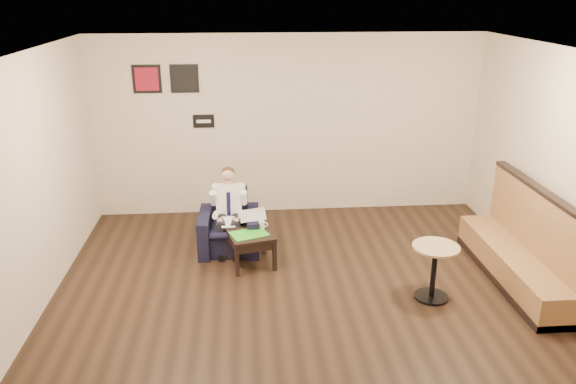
{
  "coord_description": "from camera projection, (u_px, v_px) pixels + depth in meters",
  "views": [
    {
      "loc": [
        -0.69,
        -5.51,
        3.44
      ],
      "look_at": [
        -0.15,
        1.2,
        0.96
      ],
      "focal_mm": 35.0,
      "sensor_mm": 36.0,
      "label": 1
    }
  ],
  "objects": [
    {
      "name": "ceiling",
      "position": [
        313.0,
        56.0,
        5.43
      ],
      "size": [
        6.0,
        6.0,
        0.02
      ],
      "primitive_type": "cube",
      "color": "white",
      "rests_on": "wall_back"
    },
    {
      "name": "newspaper",
      "position": [
        253.0,
        215.0,
        7.57
      ],
      "size": [
        0.35,
        0.44,
        0.01
      ],
      "primitive_type": "cube",
      "rotation": [
        0.0,
        0.0,
        0.03
      ],
      "color": "silver",
      "rests_on": "armchair"
    },
    {
      "name": "art_print_left",
      "position": [
        147.0,
        79.0,
        8.29
      ],
      "size": [
        0.42,
        0.03,
        0.42
      ],
      "primitive_type": "cube",
      "color": "maroon",
      "rests_on": "wall_back"
    },
    {
      "name": "side_table",
      "position": [
        251.0,
        249.0,
        7.29
      ],
      "size": [
        0.66,
        0.66,
        0.45
      ],
      "primitive_type": "cube",
      "rotation": [
        0.0,
        0.0,
        0.23
      ],
      "color": "black",
      "rests_on": "ground"
    },
    {
      "name": "banquette",
      "position": [
        518.0,
        237.0,
        6.79
      ],
      "size": [
        0.55,
        2.29,
        1.17
      ],
      "primitive_type": "cube",
      "color": "olive",
      "rests_on": "ground"
    },
    {
      "name": "wall_back",
      "position": [
        288.0,
        126.0,
        8.72
      ],
      "size": [
        6.0,
        0.02,
        2.8
      ],
      "primitive_type": "cube",
      "color": "beige",
      "rests_on": "ground"
    },
    {
      "name": "armchair",
      "position": [
        229.0,
        223.0,
        7.68
      ],
      "size": [
        0.83,
        0.83,
        0.79
      ],
      "primitive_type": "cube",
      "rotation": [
        0.0,
        0.0,
        -0.02
      ],
      "color": "black",
      "rests_on": "ground"
    },
    {
      "name": "seated_man",
      "position": [
        228.0,
        216.0,
        7.54
      ],
      "size": [
        0.53,
        0.78,
        1.08
      ],
      "primitive_type": null,
      "rotation": [
        0.0,
        0.0,
        -0.02
      ],
      "color": "white",
      "rests_on": "armchair"
    },
    {
      "name": "seating_sign",
      "position": [
        204.0,
        121.0,
        8.57
      ],
      "size": [
        0.32,
        0.02,
        0.2
      ],
      "primitive_type": "cube",
      "color": "black",
      "rests_on": "wall_back"
    },
    {
      "name": "green_folder",
      "position": [
        249.0,
        234.0,
        7.19
      ],
      "size": [
        0.54,
        0.46,
        0.01
      ],
      "primitive_type": "cube",
      "rotation": [
        0.0,
        0.0,
        0.37
      ],
      "color": "green",
      "rests_on": "side_table"
    },
    {
      "name": "wall_front",
      "position": [
        376.0,
        378.0,
        3.11
      ],
      "size": [
        6.0,
        0.02,
        2.8
      ],
      "primitive_type": "cube",
      "color": "beige",
      "rests_on": "ground"
    },
    {
      "name": "art_print_right",
      "position": [
        184.0,
        79.0,
        8.33
      ],
      "size": [
        0.42,
        0.03,
        0.42
      ],
      "primitive_type": "cube",
      "color": "black",
      "rests_on": "wall_back"
    },
    {
      "name": "cafe_table",
      "position": [
        434.0,
        272.0,
        6.48
      ],
      "size": [
        0.61,
        0.61,
        0.67
      ],
      "primitive_type": "cylinder",
      "rotation": [
        0.0,
        0.0,
        -0.14
      ],
      "color": "#A38958",
      "rests_on": "ground"
    },
    {
      "name": "coffee_mug",
      "position": [
        262.0,
        225.0,
        7.36
      ],
      "size": [
        0.1,
        0.1,
        0.1
      ],
      "primitive_type": "cylinder",
      "rotation": [
        0.0,
        0.0,
        0.23
      ],
      "color": "white",
      "rests_on": "side_table"
    },
    {
      "name": "lap_papers",
      "position": [
        228.0,
        222.0,
        7.47
      ],
      "size": [
        0.19,
        0.27,
        0.01
      ],
      "primitive_type": "cube",
      "rotation": [
        0.0,
        0.0,
        0.05
      ],
      "color": "white",
      "rests_on": "seated_man"
    },
    {
      "name": "wall_left",
      "position": [
        18.0,
        200.0,
        5.69
      ],
      "size": [
        0.02,
        6.0,
        2.8
      ],
      "primitive_type": "cube",
      "color": "beige",
      "rests_on": "ground"
    },
    {
      "name": "smartphone",
      "position": [
        251.0,
        228.0,
        7.37
      ],
      "size": [
        0.14,
        0.08,
        0.01
      ],
      "primitive_type": "cube",
      "rotation": [
        0.0,
        0.0,
        0.06
      ],
      "color": "black",
      "rests_on": "side_table"
    },
    {
      "name": "ground",
      "position": [
        309.0,
        307.0,
        6.4
      ],
      "size": [
        6.0,
        6.0,
        0.0
      ],
      "primitive_type": "plane",
      "color": "black",
      "rests_on": "ground"
    }
  ]
}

